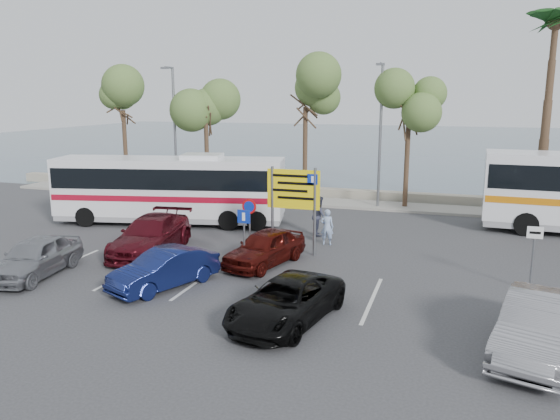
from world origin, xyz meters
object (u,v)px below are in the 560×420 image
(car_maroon, at_px, (151,235))
(suv_black, at_px, (286,301))
(car_blue, at_px, (164,269))
(pedestrian_near, at_px, (327,227))
(pedestrian_far, at_px, (319,216))
(car_red, at_px, (265,248))
(direction_sign, at_px, (293,196))
(coach_bus_left, at_px, (170,191))
(street_lamp_right, at_px, (380,128))
(street_lamp_left, at_px, (174,125))
(car_silver_b, at_px, (539,326))
(car_silver_a, at_px, (35,257))

(car_maroon, relative_size, suv_black, 1.15)
(car_blue, relative_size, suv_black, 0.88)
(pedestrian_near, bearing_deg, pedestrian_far, -70.13)
(car_blue, height_order, car_maroon, car_maroon)
(car_red, xyz_separation_m, suv_black, (2.40, -4.92, -0.06))
(pedestrian_far, bearing_deg, car_maroon, 108.14)
(pedestrian_far, bearing_deg, direction_sign, 153.28)
(coach_bus_left, distance_m, pedestrian_near, 8.67)
(street_lamp_right, xyz_separation_m, car_blue, (-5.00, -15.54, -3.95))
(direction_sign, bearing_deg, coach_bus_left, 156.24)
(street_lamp_left, height_order, car_red, street_lamp_left)
(pedestrian_near, distance_m, pedestrian_far, 1.67)
(car_maroon, xyz_separation_m, car_silver_b, (14.05, -5.00, 0.02))
(car_silver_b, relative_size, pedestrian_near, 2.93)
(coach_bus_left, xyz_separation_m, car_blue, (4.50, -8.52, -1.01))
(street_lamp_right, xyz_separation_m, coach_bus_left, (-9.50, -7.02, -2.94))
(street_lamp_left, xyz_separation_m, coach_bus_left, (3.50, -7.02, -2.94))
(street_lamp_left, xyz_separation_m, car_silver_b, (19.42, -17.02, -3.83))
(direction_sign, height_order, car_silver_a, direction_sign)
(pedestrian_near, bearing_deg, street_lamp_right, -102.82)
(coach_bus_left, xyz_separation_m, suv_black, (9.30, -10.00, -1.03))
(car_blue, distance_m, pedestrian_far, 9.13)
(car_silver_a, distance_m, suv_black, 9.89)
(suv_black, bearing_deg, direction_sign, 116.04)
(pedestrian_near, relative_size, pedestrian_far, 0.85)
(car_silver_a, bearing_deg, coach_bus_left, 79.92)
(car_red, bearing_deg, car_silver_b, -13.83)
(coach_bus_left, relative_size, car_blue, 2.99)
(car_red, distance_m, suv_black, 5.47)
(pedestrian_far, bearing_deg, pedestrian_near, -176.15)
(coach_bus_left, bearing_deg, suv_black, -47.08)
(direction_sign, distance_m, pedestrian_near, 2.63)
(suv_black, bearing_deg, street_lamp_left, 137.98)
(car_silver_a, distance_m, car_red, 8.35)
(car_blue, height_order, pedestrian_near, pedestrian_near)
(car_red, distance_m, pedestrian_far, 5.16)
(street_lamp_left, distance_m, car_silver_a, 16.65)
(pedestrian_near, bearing_deg, car_silver_b, 124.98)
(street_lamp_right, relative_size, pedestrian_far, 4.30)
(car_maroon, bearing_deg, suv_black, -40.95)
(suv_black, height_order, pedestrian_near, pedestrian_near)
(street_lamp_left, relative_size, pedestrian_near, 5.05)
(pedestrian_far, bearing_deg, car_silver_b, -162.97)
(car_maroon, bearing_deg, car_silver_a, -128.64)
(street_lamp_left, height_order, street_lamp_right, same)
(direction_sign, bearing_deg, car_silver_a, -145.15)
(street_lamp_right, height_order, car_silver_a, street_lamp_right)
(car_silver_a, bearing_deg, pedestrian_near, 32.66)
(car_blue, bearing_deg, suv_black, 5.66)
(suv_black, distance_m, pedestrian_near, 8.54)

